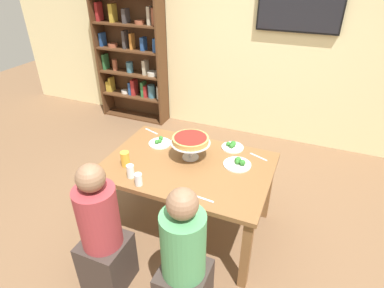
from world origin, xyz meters
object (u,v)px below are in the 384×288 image
salad_plate_near_diner (160,143)px  deep_dish_pizza_stand (190,141)px  salad_plate_far_diner (232,146)px  cutlery_fork_far (258,157)px  beer_glass_amber_tall (125,159)px  diner_near_left (103,238)px  salad_plate_spare (238,163)px  dining_table (188,172)px  water_glass_clear_spare (130,171)px  bookshelf (131,49)px  cutlery_fork_near (203,199)px  cutlery_knife_near (151,131)px  television (300,7)px  water_glass_clear_near (189,139)px  water_glass_clear_far (138,179)px  diner_near_right (184,266)px

salad_plate_near_diner → deep_dish_pizza_stand: bearing=-16.6°
salad_plate_far_diner → cutlery_fork_far: (0.27, -0.06, -0.02)m
deep_dish_pizza_stand → beer_glass_amber_tall: bearing=-144.9°
diner_near_left → salad_plate_spare: diner_near_left is taller
dining_table → cutlery_fork_far: size_ratio=8.07×
water_glass_clear_spare → beer_glass_amber_tall: bearing=135.8°
salad_plate_far_diner → salad_plate_spare: (0.13, -0.26, -0.00)m
bookshelf → salad_plate_near_diner: 2.31m
bookshelf → beer_glass_amber_tall: size_ratio=16.56×
dining_table → salad_plate_near_diner: bearing=150.8°
cutlery_fork_far → water_glass_clear_spare: bearing=59.2°
dining_table → cutlery_fork_near: bearing=-53.1°
salad_plate_far_diner → water_glass_clear_spare: (-0.64, -0.77, 0.04)m
dining_table → water_glass_clear_spare: (-0.36, -0.35, 0.15)m
diner_near_left → water_glass_clear_spare: (-0.01, 0.46, 0.31)m
beer_glass_amber_tall → cutlery_fork_far: (1.04, 0.58, -0.06)m
cutlery_knife_near → cutlery_fork_far: 1.14m
salad_plate_spare → water_glass_clear_spare: (-0.77, -0.51, 0.04)m
salad_plate_spare → cutlery_fork_near: (-0.12, -0.54, -0.02)m
salad_plate_far_diner → cutlery_knife_near: size_ratio=1.16×
bookshelf → television: bearing=2.3°
dining_table → cutlery_knife_near: size_ratio=8.07×
salad_plate_spare → beer_glass_amber_tall: bearing=-157.2°
water_glass_clear_spare → water_glass_clear_near: bearing=71.6°
salad_plate_far_diner → water_glass_clear_far: 0.99m
diner_near_left → cutlery_fork_near: diner_near_left is taller
salad_plate_far_diner → salad_plate_near_diner: bearing=-163.9°
deep_dish_pizza_stand → salad_plate_far_diner: 0.46m
bookshelf → deep_dish_pizza_stand: size_ratio=6.25×
beer_glass_amber_tall → salad_plate_near_diner: bearing=77.2°
salad_plate_near_diner → water_glass_clear_far: bearing=-77.2°
deep_dish_pizza_stand → salad_plate_near_diner: bearing=163.4°
diner_near_right → cutlery_knife_near: (-0.90, 1.22, 0.25)m
television → cutlery_fork_far: 2.05m
television → salad_plate_near_diner: size_ratio=4.58×
diner_near_right → cutlery_knife_near: bearing=36.5°
diner_near_right → salad_plate_far_diner: size_ratio=5.50×
television → cutlery_knife_near: 2.30m
diner_near_left → salad_plate_spare: bearing=-38.2°
salad_plate_far_diner → deep_dish_pizza_stand: bearing=-134.7°
dining_table → beer_glass_amber_tall: beer_glass_amber_tall is taller
deep_dish_pizza_stand → water_glass_clear_far: (-0.23, -0.53, -0.12)m
diner_near_left → salad_plate_near_diner: (-0.04, 1.03, 0.26)m
diner_near_left → water_glass_clear_far: bearing=-14.7°
cutlery_knife_near → diner_near_right: bearing=145.2°
television → salad_plate_far_diner: size_ratio=4.75×
television → water_glass_clear_far: 2.83m
salad_plate_far_diner → cutlery_fork_far: salad_plate_far_diner is taller
television → diner_near_right: bearing=-94.6°
television → water_glass_clear_near: (-0.68, -1.77, -1.01)m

